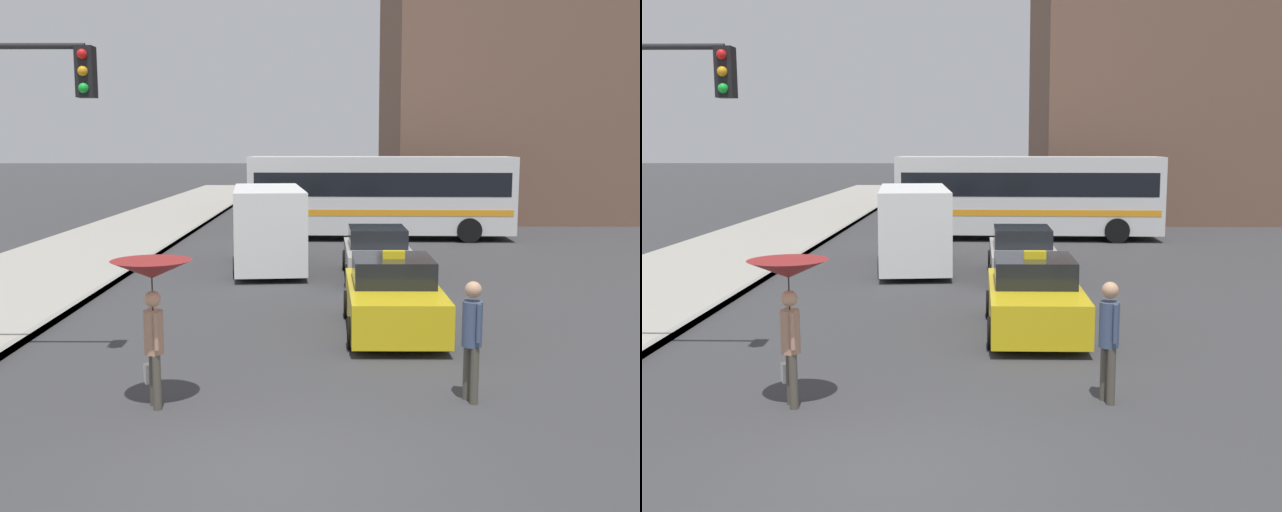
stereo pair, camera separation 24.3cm
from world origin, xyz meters
The scene contains 7 objects.
ground_plane centered at (0.00, 0.00, 0.00)m, with size 300.00×300.00×0.00m, color #38383A.
taxi centered at (2.11, 6.71, 0.69)m, with size 1.91×4.09×1.66m.
sedan_red centered at (2.23, 12.95, 0.66)m, with size 1.91×4.39×1.42m.
ambulance_van centered at (-0.98, 14.44, 1.37)m, with size 2.54×5.50×2.47m.
city_bus centered at (2.96, 21.98, 1.83)m, with size 10.50×2.92×3.29m.
pedestrian_with_umbrella centered at (-1.69, 2.23, 1.79)m, with size 1.14×1.14×2.14m.
pedestrian_man centered at (2.88, 2.51, 1.07)m, with size 0.37×0.44×1.80m.
Camera 1 is at (0.75, -8.08, 3.73)m, focal length 42.00 mm.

